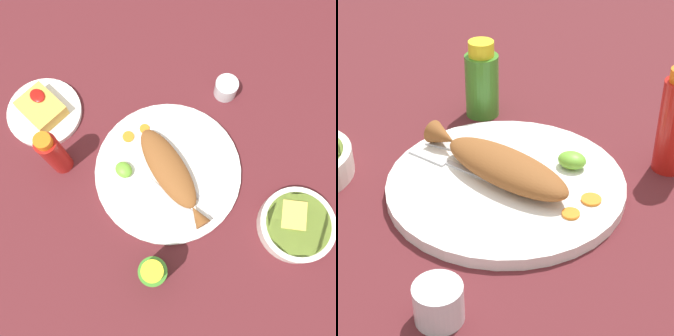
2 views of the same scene
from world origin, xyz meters
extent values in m
plane|color=#561E23|center=(0.00, 0.00, 0.00)|extent=(4.00, 4.00, 0.00)
cylinder|color=white|center=(0.00, 0.00, 0.01)|extent=(0.35, 0.35, 0.02)
ellipsoid|color=brown|center=(0.00, 0.00, 0.04)|extent=(0.23, 0.13, 0.04)
cone|color=brown|center=(-0.13, 0.03, 0.04)|extent=(0.06, 0.05, 0.04)
cube|color=silver|center=(-0.04, -0.01, 0.02)|extent=(0.11, 0.03, 0.00)
cube|color=silver|center=(-0.13, 0.00, 0.02)|extent=(0.07, 0.03, 0.00)
cube|color=silver|center=(-0.03, 0.05, 0.02)|extent=(0.12, 0.02, 0.00)
cube|color=silver|center=(-0.13, 0.04, 0.02)|extent=(0.07, 0.02, 0.00)
cylinder|color=orange|center=(0.12, -0.04, 0.02)|extent=(0.02, 0.02, 0.00)
cylinder|color=orange|center=(0.13, 0.01, 0.02)|extent=(0.03, 0.03, 0.00)
ellipsoid|color=#6BB233|center=(0.07, 0.07, 0.03)|extent=(0.04, 0.04, 0.02)
cylinder|color=#B21914|center=(0.20, 0.16, 0.07)|extent=(0.05, 0.05, 0.15)
cylinder|color=#3D8428|center=(-0.14, 0.19, 0.06)|extent=(0.06, 0.06, 0.11)
cylinder|color=yellow|center=(-0.14, 0.19, 0.13)|extent=(0.04, 0.04, 0.03)
cylinder|color=silver|center=(0.04, -0.26, 0.02)|extent=(0.06, 0.06, 0.05)
cylinder|color=white|center=(0.04, -0.26, 0.01)|extent=(0.05, 0.05, 0.02)
camera|label=1|loc=(-0.17, 0.18, 0.88)|focal=40.00mm
camera|label=2|loc=(0.33, -0.66, 0.53)|focal=65.00mm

